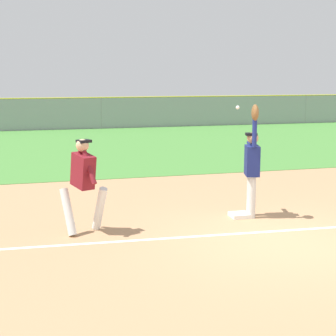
% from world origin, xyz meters
% --- Properties ---
extents(ground_plane, '(66.50, 66.50, 0.00)m').
position_xyz_m(ground_plane, '(0.00, 0.00, 0.00)').
color(ground_plane, tan).
extents(outfield_grass, '(48.23, 14.18, 0.01)m').
position_xyz_m(outfield_grass, '(0.00, 13.47, 0.01)').
color(outfield_grass, '#478438').
rests_on(outfield_grass, ground_plane).
extents(chalk_foul_line, '(11.99, 0.73, 0.01)m').
position_xyz_m(chalk_foul_line, '(-4.09, 0.80, 0.00)').
color(chalk_foul_line, white).
rests_on(chalk_foul_line, ground_plane).
extents(first_base, '(0.39, 0.39, 0.08)m').
position_xyz_m(first_base, '(-0.09, 1.70, 0.04)').
color(first_base, white).
rests_on(first_base, ground_plane).
extents(fielder, '(0.37, 0.89, 2.28)m').
position_xyz_m(fielder, '(0.13, 1.65, 1.12)').
color(fielder, silver).
rests_on(fielder, ground_plane).
extents(runner, '(0.89, 0.81, 1.72)m').
position_xyz_m(runner, '(-3.25, 1.42, 1.00)').
color(runner, white).
rests_on(runner, ground_plane).
extents(baseball, '(0.07, 0.07, 0.07)m').
position_xyz_m(baseball, '(-0.19, 1.69, 2.21)').
color(baseball, white).
extents(outfield_fence, '(48.31, 0.08, 1.67)m').
position_xyz_m(outfield_fence, '(-0.00, 20.56, 0.84)').
color(outfield_fence, '#93999E').
rests_on(outfield_fence, ground_plane).
extents(parked_car_green, '(4.54, 2.39, 1.25)m').
position_xyz_m(parked_car_green, '(-1.67, 23.10, 0.67)').
color(parked_car_green, '#1E6B33').
rests_on(parked_car_green, ground_plane).
extents(parked_car_black, '(4.55, 2.42, 1.25)m').
position_xyz_m(parked_car_black, '(4.29, 23.60, 0.67)').
color(parked_car_black, black).
rests_on(parked_car_black, ground_plane).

